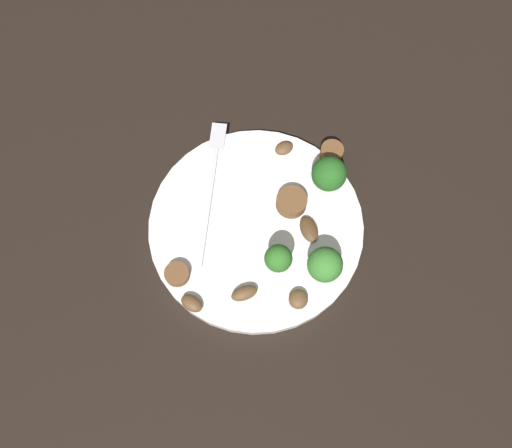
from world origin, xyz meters
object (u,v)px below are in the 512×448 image
Objects in this scene: sausage_slice_1 at (332,152)px; plate at (256,226)px; broccoli_floret_0 at (329,174)px; mushroom_1 at (309,229)px; broccoli_floret_2 at (325,265)px; broccoli_floret_1 at (278,259)px; fork at (212,180)px; mushroom_0 at (298,299)px; mushroom_5 at (244,293)px; sausage_slice_0 at (291,202)px; mushroom_2 at (192,303)px; mushroom_4 at (284,148)px; sausage_slice_2 at (177,274)px.

plate is at bearing 136.28° from sausage_slice_1.
broccoli_floret_0 is 1.68× the size of mushroom_1.
broccoli_floret_0 is at bearing -3.06° from broccoli_floret_2.
fork is at bearing 37.14° from broccoli_floret_1.
mushroom_0 is at bearing 141.47° from broccoli_floret_2.
broccoli_floret_2 is at bearing -71.45° from mushroom_5.
sausage_slice_0 is 0.08m from sausage_slice_1.
mushroom_2 is at bearing 179.29° from fork.
broccoli_floret_1 is 0.05m from broccoli_floret_2.
plate is at bearing 29.08° from mushroom_0.
broccoli_floret_2 is at bearing -92.89° from broccoli_floret_1.
mushroom_2 is (-0.09, 0.12, 0.00)m from mushroom_1.
sausage_slice_0 is 0.04m from mushroom_1.
plate is 9.69× the size of mushroom_2.
mushroom_2 is (-0.04, 0.09, -0.03)m from broccoli_floret_1.
mushroom_2 reaches higher than plate.
sausage_slice_0 is 0.12m from mushroom_5.
mushroom_4 is (0.09, -0.03, 0.01)m from plate.
sausage_slice_1 is at bearing -48.04° from sausage_slice_2.
sausage_slice_1 reaches higher than sausage_slice_2.
sausage_slice_2 is at bearing 126.79° from plate.
mushroom_0 is (-0.11, -0.01, -0.00)m from sausage_slice_0.
mushroom_4 is at bearing 46.76° from broccoli_floret_0.
sausage_slice_1 is at bearing -71.00° from fork.
fork is 3.81× the size of broccoli_floret_2.
sausage_slice_0 is 0.15m from sausage_slice_2.
sausage_slice_2 and mushroom_1 have the same top height.
broccoli_floret_1 is 0.10m from mushroom_2.
mushroom_2 reaches higher than sausage_slice_2.
broccoli_floret_2 is 0.15m from mushroom_2.
plate is 4.67× the size of broccoli_floret_1.
mushroom_5 is at bearing 150.72° from sausage_slice_1.
broccoli_floret_1 is 0.15m from mushroom_4.
mushroom_2 is at bearing 102.85° from mushroom_5.
broccoli_floret_1 reaches higher than sausage_slice_1.
mushroom_5 is (-0.18, 0.04, 0.00)m from mushroom_4.
mushroom_4 is at bearing 7.51° from sausage_slice_0.
fork is 0.17m from broccoli_floret_2.
sausage_slice_1 is at bearing -29.28° from mushroom_5.
sausage_slice_1 is at bearing -15.54° from mushroom_1.
mushroom_2 is (-0.15, 0.01, 0.00)m from fork.
plate is 0.10m from sausage_slice_2.
mushroom_2 is at bearing 145.28° from plate.
broccoli_floret_1 is 0.05m from mushroom_5.
broccoli_floret_0 is 0.20m from mushroom_2.
sausage_slice_0 is at bearing -41.35° from mushroom_2.
broccoli_floret_1 reaches higher than sausage_slice_0.
broccoli_floret_1 is at bearing 177.84° from mushroom_4.
plate is 0.05m from sausage_slice_0.
broccoli_floret_0 reaches higher than broccoli_floret_2.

